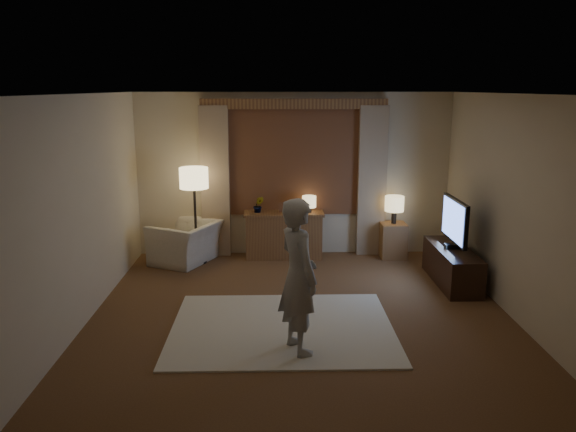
{
  "coord_description": "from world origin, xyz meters",
  "views": [
    {
      "loc": [
        -0.31,
        -6.16,
        2.67
      ],
      "look_at": [
        -0.14,
        0.6,
        1.12
      ],
      "focal_mm": 35.0,
      "sensor_mm": 36.0,
      "label": 1
    }
  ],
  "objects_px": {
    "armchair": "(186,243)",
    "person": "(298,276)",
    "side_table": "(393,240)",
    "sideboard": "(284,236)",
    "tv_stand": "(452,266)"
  },
  "relations": [
    {
      "from": "armchair",
      "to": "person",
      "type": "distance_m",
      "value": 3.52
    },
    {
      "from": "side_table",
      "to": "sideboard",
      "type": "bearing_deg",
      "value": 178.36
    },
    {
      "from": "tv_stand",
      "to": "person",
      "type": "bearing_deg",
      "value": -137.69
    },
    {
      "from": "armchair",
      "to": "tv_stand",
      "type": "xyz_separation_m",
      "value": [
        3.85,
        -1.06,
        -0.06
      ]
    },
    {
      "from": "sideboard",
      "to": "person",
      "type": "height_order",
      "value": "person"
    },
    {
      "from": "side_table",
      "to": "tv_stand",
      "type": "bearing_deg",
      "value": -65.28
    },
    {
      "from": "tv_stand",
      "to": "armchair",
      "type": "bearing_deg",
      "value": 164.55
    },
    {
      "from": "sideboard",
      "to": "armchair",
      "type": "height_order",
      "value": "sideboard"
    },
    {
      "from": "armchair",
      "to": "person",
      "type": "xyz_separation_m",
      "value": [
        1.62,
        -3.09,
        0.51
      ]
    },
    {
      "from": "side_table",
      "to": "tv_stand",
      "type": "xyz_separation_m",
      "value": [
        0.57,
        -1.23,
        -0.03
      ]
    },
    {
      "from": "sideboard",
      "to": "armchair",
      "type": "bearing_deg",
      "value": -171.79
    },
    {
      "from": "person",
      "to": "tv_stand",
      "type": "bearing_deg",
      "value": -70.84
    },
    {
      "from": "tv_stand",
      "to": "sideboard",
      "type": "bearing_deg",
      "value": 150.95
    },
    {
      "from": "armchair",
      "to": "side_table",
      "type": "height_order",
      "value": "armchair"
    },
    {
      "from": "sideboard",
      "to": "tv_stand",
      "type": "bearing_deg",
      "value": -29.05
    }
  ]
}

